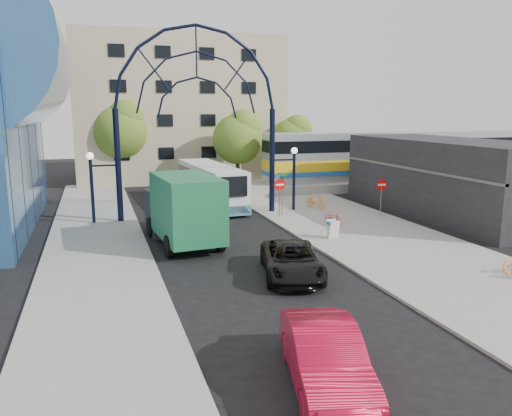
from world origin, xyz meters
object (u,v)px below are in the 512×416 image
object	(u,v)px
bike_near_b	(316,201)
green_truck	(182,209)
tree_north_a	(239,136)
gateway_arch	(197,83)
stop_sign	(280,188)
bike_near_a	(333,217)
red_sedan	(325,358)
tree_north_b	(121,129)
sandwich_board	(333,227)
black_suv	(292,260)
tree_north_c	(293,138)
street_name_sign	(282,185)
train_car	(397,155)
city_bus	(211,184)
do_not_enter_sign	(381,189)

from	to	relation	value
bike_near_b	green_truck	bearing A→B (deg)	-174.24
tree_north_a	gateway_arch	bearing A→B (deg)	-117.17
stop_sign	bike_near_a	size ratio (longest dim) A/B	1.48
bike_near_b	red_sedan	bearing A→B (deg)	-138.58
green_truck	red_sedan	bearing A→B (deg)	-91.06
tree_north_b	sandwich_board	bearing A→B (deg)	-68.41
gateway_arch	tree_north_a	bearing A→B (deg)	62.83
gateway_arch	bike_near_a	bearing A→B (deg)	-35.35
gateway_arch	black_suv	xyz separation A→B (m)	(1.27, -12.86, -7.85)
stop_sign	tree_north_c	distance (m)	17.68
stop_sign	tree_north_a	size ratio (longest dim) A/B	0.36
stop_sign	street_name_sign	bearing A→B (deg)	56.36
tree_north_c	green_truck	size ratio (longest dim) A/B	0.87
gateway_arch	red_sedan	world-z (taller)	gateway_arch
tree_north_b	bike_near_a	size ratio (longest dim) A/B	4.72
train_car	tree_north_c	distance (m)	9.95
street_name_sign	city_bus	distance (m)	6.55
tree_north_b	black_suv	distance (m)	29.59
tree_north_a	green_truck	xyz separation A→B (m)	(-8.28, -18.01, -2.77)
gateway_arch	sandwich_board	world-z (taller)	gateway_arch
red_sedan	black_suv	bearing A→B (deg)	86.78
street_name_sign	do_not_enter_sign	bearing A→B (deg)	-24.16
gateway_arch	stop_sign	size ratio (longest dim) A/B	5.46
green_truck	train_car	bearing A→B (deg)	27.56
street_name_sign	train_car	size ratio (longest dim) A/B	0.11
do_not_enter_sign	sandwich_board	bearing A→B (deg)	-143.32
street_name_sign	tree_north_c	bearing A→B (deg)	65.69
red_sedan	bike_near_a	bearing A→B (deg)	75.88
train_car	street_name_sign	bearing A→B (deg)	-147.58
tree_north_a	train_car	bearing A→B (deg)	-15.80
street_name_sign	red_sedan	bearing A→B (deg)	-107.89
stop_sign	tree_north_b	distance (m)	20.18
black_suv	do_not_enter_sign	bearing A→B (deg)	56.59
sandwich_board	red_sedan	distance (m)	14.72
red_sedan	bike_near_b	xyz separation A→B (m)	(9.42, 21.10, -0.15)
sandwich_board	train_car	world-z (taller)	train_car
street_name_sign	tree_north_a	world-z (taller)	tree_north_a
sandwich_board	bike_near_b	world-z (taller)	bike_near_b
stop_sign	gateway_arch	bearing A→B (deg)	157.37
bike_near_a	bike_near_b	size ratio (longest dim) A/B	0.95
black_suv	bike_near_b	xyz separation A→B (m)	(7.00, 12.86, -0.05)
stop_sign	do_not_enter_sign	distance (m)	6.51
train_car	red_sedan	world-z (taller)	train_car
sandwich_board	bike_near_a	xyz separation A→B (m)	(1.52, 2.97, -0.18)
sandwich_board	bike_near_a	distance (m)	3.34
stop_sign	sandwich_board	xyz separation A→B (m)	(0.80, -6.02, -1.25)
tree_north_c	tree_north_a	bearing A→B (deg)	-161.56
gateway_arch	green_truck	distance (m)	9.32
tree_north_b	black_suv	world-z (taller)	tree_north_b
gateway_arch	city_bus	world-z (taller)	gateway_arch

